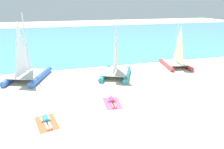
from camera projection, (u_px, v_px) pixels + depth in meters
ground_plane at (99, 70)px, 21.37m from camera, size 120.00×120.00×0.00m
ocean_water at (75, 38)px, 40.62m from camera, size 120.00×40.00×0.05m
sailboat_blue at (27, 70)px, 18.59m from camera, size 4.17×5.15×5.82m
sailboat_red at (176, 60)px, 22.29m from camera, size 3.06×4.18×4.98m
sailboat_teal at (116, 69)px, 19.29m from camera, size 3.99×4.71×5.24m
towel_left at (47, 123)px, 12.07m from camera, size 1.47×2.09×0.01m
sunbather_left at (46, 120)px, 12.08m from camera, size 0.72×1.56×0.30m
towel_right at (112, 103)px, 14.42m from camera, size 1.24×1.98×0.01m
sunbather_right at (112, 101)px, 14.44m from camera, size 0.57×1.57×0.30m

